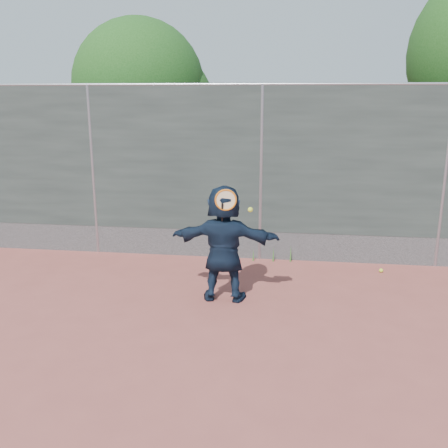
# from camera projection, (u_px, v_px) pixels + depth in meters

# --- Properties ---
(ground) EXTENTS (80.00, 80.00, 0.00)m
(ground) POSITION_uv_depth(u_px,v_px,m) (239.00, 358.00, 5.55)
(ground) COLOR #9E4C42
(ground) RESTS_ON ground
(player) EXTENTS (1.55, 0.51, 1.66)m
(player) POSITION_uv_depth(u_px,v_px,m) (224.00, 243.00, 6.96)
(player) COLOR #132136
(player) RESTS_ON ground
(ball_ground) EXTENTS (0.07, 0.07, 0.07)m
(ball_ground) POSITION_uv_depth(u_px,v_px,m) (381.00, 270.00, 8.20)
(ball_ground) COLOR #C9DC31
(ball_ground) RESTS_ON ground
(fence) EXTENTS (20.00, 0.06, 3.03)m
(fence) POSITION_uv_depth(u_px,v_px,m) (261.00, 170.00, 8.50)
(fence) COLOR #38423D
(fence) RESTS_ON ground
(swing_action) EXTENTS (0.51, 0.14, 0.51)m
(swing_action) POSITION_uv_depth(u_px,v_px,m) (228.00, 202.00, 6.59)
(swing_action) COLOR orange
(swing_action) RESTS_ON ground
(tree_left) EXTENTS (3.15, 3.00, 4.53)m
(tree_left) POSITION_uv_depth(u_px,v_px,m) (146.00, 89.00, 11.45)
(tree_left) COLOR #382314
(tree_left) RESTS_ON ground
(weed_clump) EXTENTS (0.68, 0.07, 0.30)m
(weed_clump) POSITION_uv_depth(u_px,v_px,m) (276.00, 254.00, 8.72)
(weed_clump) COLOR #387226
(weed_clump) RESTS_ON ground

